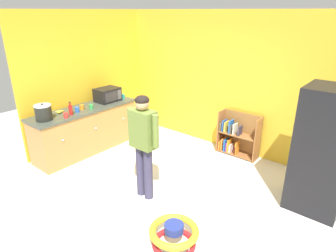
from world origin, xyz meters
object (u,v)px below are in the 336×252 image
crock_pot (43,113)px  orange_cup (82,107)px  red_cup (66,115)px  green_cup (91,107)px  bookshelf (236,137)px  standing_person (143,139)px  kitchen_counter (86,129)px  refrigerator (324,151)px  blue_cup (77,110)px  teal_cup (123,96)px  banana_bunch (60,112)px  microwave (107,95)px  ketchup_bottle (71,110)px  baby_walker (174,235)px

crock_pot → orange_cup: (0.02, 0.76, -0.09)m
red_cup → green_cup: (-0.06, 0.59, 0.00)m
bookshelf → standing_person: 2.30m
standing_person → crock_pot: (-1.98, -0.42, 0.08)m
kitchen_counter → green_cup: green_cup is taller
refrigerator → blue_cup: bearing=-163.3°
refrigerator → teal_cup: size_ratio=18.74×
refrigerator → green_cup: bearing=-166.9°
bookshelf → teal_cup: teal_cup is taller
kitchen_counter → banana_bunch: bearing=-102.9°
microwave → ketchup_bottle: 1.00m
bookshelf → blue_cup: bearing=-139.2°
microwave → crock_pot: crock_pot is taller
blue_cup → green_cup: size_ratio=1.00×
baby_walker → red_cup: 2.92m
bookshelf → ketchup_bottle: (-2.25, -2.15, 0.64)m
kitchen_counter → bookshelf: 2.98m
standing_person → banana_bunch: standing_person is taller
kitchen_counter → orange_cup: size_ratio=22.80×
kitchen_counter → ketchup_bottle: size_ratio=8.81×
standing_person → green_cup: size_ratio=16.86×
banana_bunch → green_cup: bearing=62.9°
orange_cup → blue_cup: 0.15m
banana_bunch → green_cup: size_ratio=1.67×
teal_cup → crock_pot: bearing=-92.0°
green_cup → teal_cup: bearing=94.6°
refrigerator → crock_pot: refrigerator is taller
ketchup_bottle → green_cup: size_ratio=2.59×
crock_pot → green_cup: crock_pot is taller
baby_walker → red_cup: bearing=171.4°
teal_cup → red_cup: (0.13, -1.47, 0.00)m
bookshelf → orange_cup: bearing=-142.0°
refrigerator → blue_cup: size_ratio=18.74×
baby_walker → crock_pot: crock_pot is taller
bookshelf → blue_cup: 3.10m
refrigerator → teal_cup: refrigerator is taller
kitchen_counter → crock_pot: bearing=-88.3°
banana_bunch → orange_cup: bearing=68.7°
baby_walker → red_cup: (-2.78, 0.42, 0.79)m
bookshelf → orange_cup: 3.05m
microwave → teal_cup: (0.10, 0.34, -0.09)m
kitchen_counter → orange_cup: bearing=-59.3°
kitchen_counter → teal_cup: (0.08, 0.94, 0.50)m
red_cup → green_cup: 0.59m
kitchen_counter → blue_cup: (0.10, -0.22, 0.50)m
red_cup → blue_cup: same height
blue_cup → kitchen_counter: bearing=113.7°
microwave → red_cup: microwave is taller
bookshelf → banana_bunch: bearing=-138.4°
refrigerator → ketchup_bottle: (-3.93, -1.36, 0.11)m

